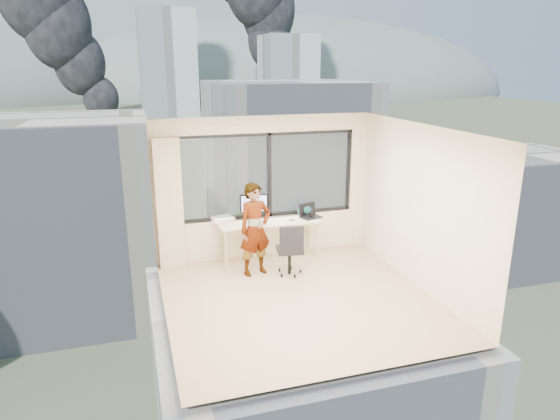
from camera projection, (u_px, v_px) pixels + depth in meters
name	position (u px, v px, depth m)	size (l,w,h in m)	color
floor	(299.00, 299.00, 7.57)	(4.00, 4.00, 0.01)	tan
ceiling	(301.00, 129.00, 6.83)	(4.00, 4.00, 0.01)	white
wall_front	(361.00, 271.00, 5.36)	(4.00, 0.01, 2.60)	beige
wall_left	(160.00, 232.00, 6.64)	(0.01, 4.00, 2.60)	beige
wall_right	(420.00, 208.00, 7.76)	(0.01, 4.00, 2.60)	beige
window_wall	(267.00, 175.00, 8.98)	(3.30, 0.16, 1.55)	black
curtain	(169.00, 204.00, 8.48)	(0.45, 0.14, 2.30)	beige
desk	(269.00, 241.00, 8.98)	(1.80, 0.60, 0.75)	#CEBF8A
chair	(290.00, 248.00, 8.37)	(0.48, 0.48, 0.94)	black
person	(255.00, 229.00, 8.30)	(0.58, 0.38, 1.60)	#2D2D33
monitor	(254.00, 207.00, 8.84)	(0.51, 0.11, 0.51)	black
game_console	(223.00, 219.00, 8.87)	(0.34, 0.29, 0.08)	white
laptop	(311.00, 212.00, 9.07)	(0.36, 0.38, 0.23)	black
cellphone	(292.00, 220.00, 8.94)	(0.10, 0.05, 0.01)	black
pen_cup	(311.00, 215.00, 9.07)	(0.08, 0.08, 0.10)	black
handbag	(304.00, 210.00, 9.19)	(0.26, 0.13, 0.20)	#0C4A4B
exterior_ground	(139.00, 139.00, 121.59)	(400.00, 400.00, 0.04)	#515B3D
near_bldg_a	(36.00, 220.00, 34.54)	(16.00, 12.00, 14.00)	beige
near_bldg_b	(287.00, 167.00, 47.49)	(14.00, 13.00, 16.00)	silver
near_bldg_c	(512.00, 210.00, 44.21)	(12.00, 10.00, 10.00)	beige
far_tower_b	(168.00, 75.00, 119.60)	(13.00, 13.00, 30.00)	silver
far_tower_c	(288.00, 80.00, 148.90)	(15.00, 15.00, 26.00)	silver
hill_b	(283.00, 92.00, 333.11)	(300.00, 220.00, 96.00)	slate
tree_b	(260.00, 304.00, 27.88)	(7.60, 7.60, 9.00)	#214416
tree_c	(370.00, 186.00, 52.98)	(8.40, 8.40, 10.00)	#214416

